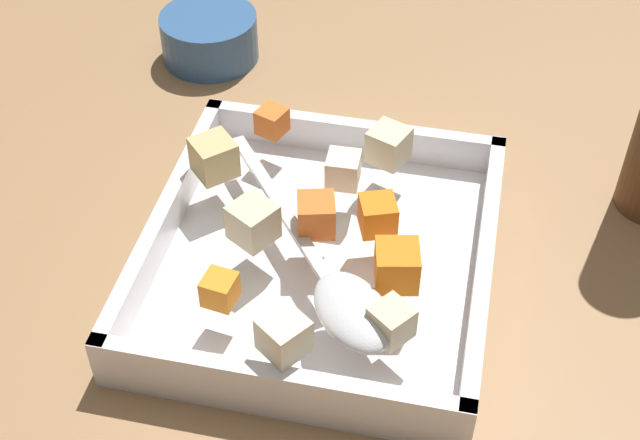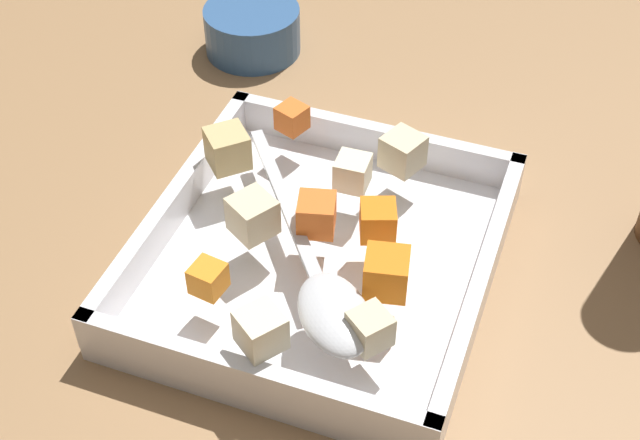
# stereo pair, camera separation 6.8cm
# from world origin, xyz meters

# --- Properties ---
(ground_plane) EXTENTS (4.00, 4.00, 0.00)m
(ground_plane) POSITION_xyz_m (0.00, 0.00, 0.00)
(ground_plane) COLOR #936D47
(baking_dish) EXTENTS (0.28, 0.26, 0.05)m
(baking_dish) POSITION_xyz_m (0.00, -0.01, 0.01)
(baking_dish) COLOR silver
(baking_dish) RESTS_ON ground_plane
(carrot_chunk_under_handle) EXTENTS (0.03, 0.03, 0.03)m
(carrot_chunk_under_handle) POSITION_xyz_m (-0.01, 0.03, 0.06)
(carrot_chunk_under_handle) COLOR orange
(carrot_chunk_under_handle) RESTS_ON baking_dish
(carrot_chunk_corner_se) EXTENTS (0.04, 0.04, 0.03)m
(carrot_chunk_corner_se) POSITION_xyz_m (0.04, 0.05, 0.06)
(carrot_chunk_corner_se) COLOR orange
(carrot_chunk_corner_se) RESTS_ON baking_dish
(carrot_chunk_mid_left) EXTENTS (0.03, 0.03, 0.03)m
(carrot_chunk_mid_left) POSITION_xyz_m (-0.00, -0.02, 0.06)
(carrot_chunk_mid_left) COLOR orange
(carrot_chunk_mid_left) RESTS_ON baking_dish
(carrot_chunk_far_left) EXTENTS (0.03, 0.03, 0.02)m
(carrot_chunk_far_left) POSITION_xyz_m (-0.11, -0.08, 0.06)
(carrot_chunk_far_left) COLOR orange
(carrot_chunk_far_left) RESTS_ON baking_dish
(carrot_chunk_center) EXTENTS (0.03, 0.03, 0.02)m
(carrot_chunk_center) POSITION_xyz_m (0.08, -0.07, 0.06)
(carrot_chunk_center) COLOR orange
(carrot_chunk_center) RESTS_ON baking_dish
(potato_chunk_rim_edge) EXTENTS (0.03, 0.03, 0.03)m
(potato_chunk_rim_edge) POSITION_xyz_m (-0.06, -0.01, 0.06)
(potato_chunk_rim_edge) COLOR beige
(potato_chunk_rim_edge) RESTS_ON baking_dish
(potato_chunk_heap_side) EXTENTS (0.04, 0.04, 0.03)m
(potato_chunk_heap_side) POSITION_xyz_m (0.12, -0.01, 0.06)
(potato_chunk_heap_side) COLOR beige
(potato_chunk_heap_side) RESTS_ON baking_dish
(potato_chunk_back_center) EXTENTS (0.04, 0.04, 0.03)m
(potato_chunk_back_center) POSITION_xyz_m (-0.09, 0.03, 0.06)
(potato_chunk_back_center) COLOR beige
(potato_chunk_back_center) RESTS_ON baking_dish
(potato_chunk_mid_right) EXTENTS (0.04, 0.04, 0.03)m
(potato_chunk_mid_right) POSITION_xyz_m (-0.05, -0.11, 0.06)
(potato_chunk_mid_right) COLOR tan
(potato_chunk_mid_right) RESTS_ON baking_dish
(potato_chunk_near_right) EXTENTS (0.04, 0.04, 0.03)m
(potato_chunk_near_right) POSITION_xyz_m (0.02, -0.06, 0.06)
(potato_chunk_near_right) COLOR beige
(potato_chunk_near_right) RESTS_ON baking_dish
(potato_chunk_near_left) EXTENTS (0.04, 0.04, 0.03)m
(potato_chunk_near_left) POSITION_xyz_m (0.09, 0.06, 0.06)
(potato_chunk_near_left) COLOR beige
(potato_chunk_near_left) RESTS_ON baking_dish
(serving_spoon) EXTENTS (0.22, 0.18, 0.02)m
(serving_spoon) POSITION_xyz_m (0.07, 0.02, 0.06)
(serving_spoon) COLOR silver
(serving_spoon) RESTS_ON baking_dish
(small_prep_bowl) EXTENTS (0.10, 0.10, 0.05)m
(small_prep_bowl) POSITION_xyz_m (-0.27, -0.19, 0.02)
(small_prep_bowl) COLOR #33598C
(small_prep_bowl) RESTS_ON ground_plane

